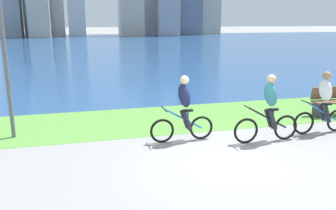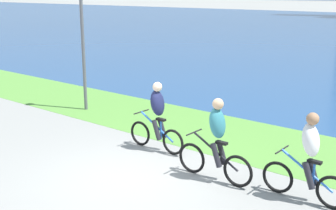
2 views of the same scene
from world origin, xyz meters
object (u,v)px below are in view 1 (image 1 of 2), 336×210
at_px(lamppost_tall, 3,33).
at_px(cyclist_trailing, 269,109).
at_px(cyclist_lead, 184,109).
at_px(cyclist_distant_rear, 324,102).
at_px(bench_near_path, 334,101).

bearing_deg(lamppost_tall, cyclist_trailing, -17.51).
height_order(cyclist_lead, lamppost_tall, lamppost_tall).
distance_m(cyclist_distant_rear, lamppost_tall, 8.26).
xyz_separation_m(cyclist_lead, cyclist_distant_rear, (3.75, -0.31, 0.00)).
distance_m(cyclist_lead, cyclist_distant_rear, 3.76).
bearing_deg(cyclist_distant_rear, cyclist_trailing, -171.80).
bearing_deg(bench_near_path, cyclist_distant_rear, -137.45).
height_order(cyclist_lead, cyclist_trailing, cyclist_trailing).
bearing_deg(lamppost_tall, bench_near_path, -1.42).
bearing_deg(lamppost_tall, cyclist_distant_rear, -12.04).
relative_size(cyclist_distant_rear, lamppost_tall, 0.41).
bearing_deg(cyclist_distant_rear, bench_near_path, 42.55).
height_order(cyclist_trailing, bench_near_path, cyclist_trailing).
xyz_separation_m(cyclist_lead, bench_near_path, (5.33, 1.14, -0.38)).
bearing_deg(cyclist_lead, lamppost_tall, 161.67).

